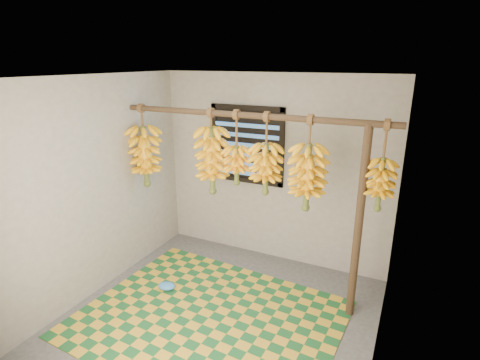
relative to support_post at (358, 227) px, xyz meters
The scene contains 16 objects.
floor 1.71m from the support_post, 149.74° to the right, with size 3.00×3.00×0.01m, color #454545.
ceiling 1.98m from the support_post, 149.74° to the right, with size 3.00×3.00×0.01m, color silver.
wall_back 1.46m from the support_post, 146.14° to the left, with size 3.00×0.01×2.40m, color gray.
wall_left 2.80m from the support_post, 165.49° to the right, with size 0.01×3.00×2.40m, color gray.
wall_right 0.79m from the support_post, 66.46° to the right, with size 0.01×3.00×2.40m, color gray.
window 1.80m from the support_post, 153.40° to the left, with size 1.00×0.04×1.00m.
hanging_pole 1.56m from the support_post, behind, with size 0.06×0.06×3.00m, color #483522.
support_post is the anchor object (origin of this frame).
woven_mat 1.78m from the support_post, 151.10° to the right, with size 2.54×2.04×0.01m, color #195727.
plastic_bag 2.25m from the support_post, 166.37° to the right, with size 0.20×0.15×0.08m, color #3987D7.
banana_bunch_a 2.58m from the support_post, behind, with size 0.37×0.37×1.00m.
banana_bunch_b 1.68m from the support_post, behind, with size 0.36×0.36×0.95m.
banana_bunch_c 1.39m from the support_post, behind, with size 0.30×0.30×0.81m.
banana_bunch_d 1.08m from the support_post, behind, with size 0.34×0.34×0.87m.
banana_bunch_e 0.68m from the support_post, behind, with size 0.38×0.38×0.96m.
banana_bunch_f 0.48m from the support_post, ahead, with size 0.26×0.26×0.85m.
Camera 1 is at (1.60, -2.77, 2.54)m, focal length 28.00 mm.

